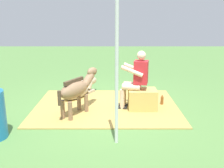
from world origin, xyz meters
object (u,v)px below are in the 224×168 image
(hay_bale, at_px, (142,99))
(soda_bottle, at_px, (162,100))
(tent_pole_left, at_px, (117,76))
(pony_standing, at_px, (77,89))
(person_seated, at_px, (136,78))
(pony_lying, at_px, (79,90))

(hay_bale, xyz_separation_m, soda_bottle, (-0.51, -0.28, -0.11))
(soda_bottle, relative_size, tent_pole_left, 0.11)
(pony_standing, height_order, soda_bottle, pony_standing)
(person_seated, xyz_separation_m, pony_lying, (1.42, -0.86, -0.56))
(tent_pole_left, bearing_deg, soda_bottle, -121.30)
(hay_bale, bearing_deg, pony_lying, -29.21)
(soda_bottle, distance_m, tent_pole_left, 2.42)
(hay_bale, bearing_deg, tent_pole_left, 68.58)
(pony_lying, distance_m, soda_bottle, 2.18)
(pony_lying, relative_size, soda_bottle, 4.76)
(pony_standing, bearing_deg, hay_bale, -168.20)
(pony_standing, bearing_deg, person_seated, -165.69)
(pony_standing, height_order, tent_pole_left, tent_pole_left)
(pony_standing, relative_size, soda_bottle, 4.51)
(person_seated, bearing_deg, hay_bale, 170.94)
(pony_standing, xyz_separation_m, pony_lying, (0.13, -1.19, -0.39))
(hay_bale, height_order, tent_pole_left, tent_pole_left)
(pony_lying, xyz_separation_m, tent_pole_left, (-0.96, 2.47, 0.98))
(hay_bale, relative_size, person_seated, 0.47)
(person_seated, relative_size, pony_lying, 1.06)
(hay_bale, relative_size, pony_standing, 0.53)
(pony_standing, relative_size, pony_lying, 0.95)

